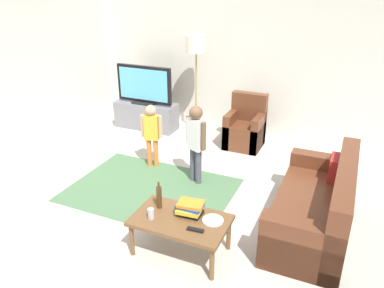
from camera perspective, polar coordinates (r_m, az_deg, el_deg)
The scene contains 16 objects.
ground at distance 4.96m, azimuth -2.84°, elevation -9.49°, with size 7.80×7.80×0.00m, color beige.
wall_back at distance 7.08m, azimuth 8.08°, elevation 12.54°, with size 6.00×0.12×2.70m, color silver.
area_rug at distance 5.35m, azimuth -6.16°, elevation -6.80°, with size 2.20×1.60×0.01m, color #4C724C.
tv_stand at distance 7.41m, azimuth -6.84°, elevation 4.23°, with size 1.20×0.44×0.50m.
tv at distance 7.21m, azimuth -7.16°, elevation 8.70°, with size 1.10×0.28×0.71m.
couch at distance 4.64m, azimuth 18.48°, elevation -9.19°, with size 0.80×1.80×0.86m.
armchair at distance 6.62m, azimuth 7.99°, elevation 2.20°, with size 0.60×0.60×0.90m.
floor_lamp at distance 6.77m, azimuth 0.64°, elevation 13.93°, with size 0.36×0.36×1.78m.
child_near_tv at distance 5.76m, azimuth -6.06°, elevation 2.07°, with size 0.32×0.17×0.99m.
child_center at distance 5.23m, azimuth 0.57°, elevation 0.96°, with size 0.35×0.23×1.14m.
coffee_table at distance 4.06m, azimuth -1.72°, elevation -11.66°, with size 1.00×0.60×0.42m.
book_stack at distance 4.05m, azimuth -0.30°, elevation -9.56°, with size 0.29×0.24×0.15m.
bottle at distance 4.15m, azimuth -4.94°, elevation -7.87°, with size 0.06×0.06×0.31m.
tv_remote at distance 3.86m, azimuth 0.51°, elevation -12.68°, with size 0.17×0.05×0.02m, color black.
soda_can at distance 4.02m, azimuth -6.16°, elevation -10.31°, with size 0.07×0.07×0.12m, color silver.
plate at distance 4.00m, azimuth 3.13°, elevation -11.31°, with size 0.22×0.22×0.02m.
Camera 1 is at (1.89, -3.67, 2.74)m, focal length 35.73 mm.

